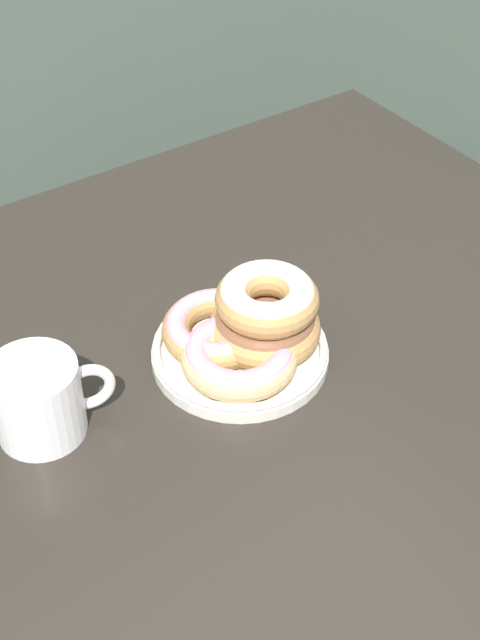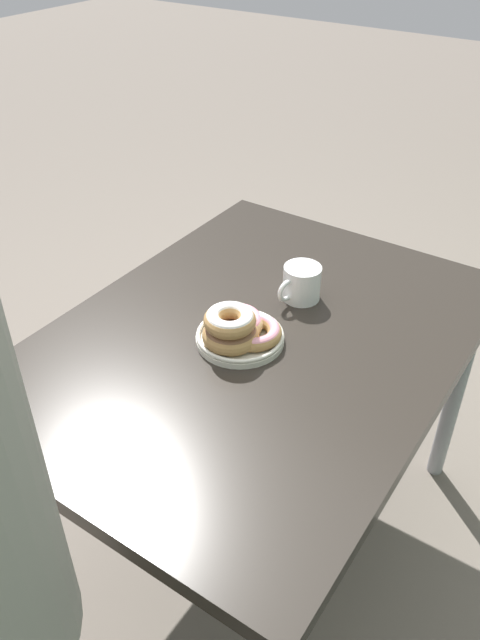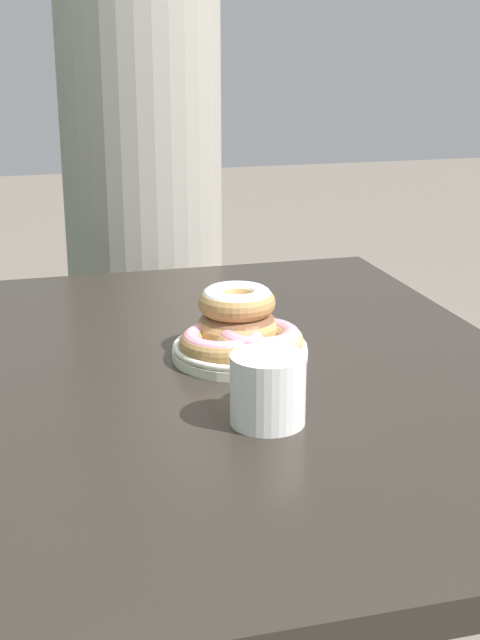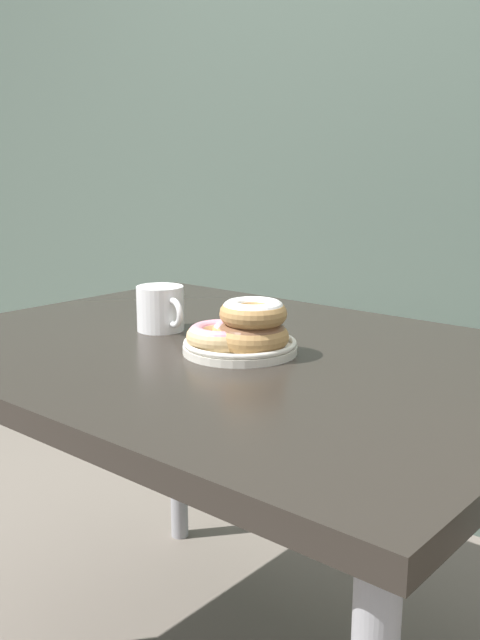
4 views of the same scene
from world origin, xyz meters
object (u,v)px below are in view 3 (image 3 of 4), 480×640
Objects in this scene: dining_table at (235,414)px; coffee_mug at (268,388)px; person_figure at (142,213)px; donut_plate at (240,331)px.

dining_table is 9.11× the size of coffee_mug.
donut_plate is at bearing -178.64° from person_figure.
coffee_mug is (-0.19, 0.01, 0.12)m from dining_table.
person_figure is (0.84, -0.00, 0.15)m from dining_table.
person_figure is at bearing -0.12° from dining_table.
dining_table is 0.85m from person_figure.
coffee_mug is at bearing 173.16° from donut_plate.
donut_plate is 0.79m from person_figure.
donut_plate reaches higher than coffee_mug.
donut_plate is (0.05, -0.02, 0.11)m from dining_table.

